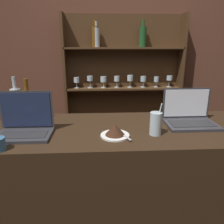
# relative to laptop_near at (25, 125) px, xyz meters

# --- Properties ---
(bar_counter) EXTENTS (1.75, 0.66, 1.00)m
(bar_counter) POSITION_rel_laptop_near_xyz_m (0.61, 0.07, -0.56)
(bar_counter) COLOR black
(bar_counter) RESTS_ON ground_plane
(back_wall) EXTENTS (7.00, 0.06, 2.70)m
(back_wall) POSITION_rel_laptop_near_xyz_m (0.61, 1.43, 0.28)
(back_wall) COLOR brown
(back_wall) RESTS_ON ground_plane
(back_shelf) EXTENTS (1.39, 0.18, 1.86)m
(back_shelf) POSITION_rel_laptop_near_xyz_m (0.73, 1.35, -0.08)
(back_shelf) COLOR #472D19
(back_shelf) RESTS_ON ground_plane
(laptop_near) EXTENTS (0.32, 0.20, 0.26)m
(laptop_near) POSITION_rel_laptop_near_xyz_m (0.00, 0.00, 0.00)
(laptop_near) COLOR #333338
(laptop_near) RESTS_ON bar_counter
(laptop_far) EXTENTS (0.34, 0.24, 0.23)m
(laptop_far) POSITION_rel_laptop_near_xyz_m (1.07, 0.13, -0.01)
(laptop_far) COLOR #333338
(laptop_far) RESTS_ON bar_counter
(cake_plate) EXTENTS (0.18, 0.18, 0.08)m
(cake_plate) POSITION_rel_laptop_near_xyz_m (0.54, -0.06, -0.03)
(cake_plate) COLOR white
(cake_plate) RESTS_ON bar_counter
(water_glass) EXTENTS (0.07, 0.07, 0.20)m
(water_glass) POSITION_rel_laptop_near_xyz_m (0.79, -0.05, 0.01)
(water_glass) COLOR silver
(water_glass) RESTS_ON bar_counter
(wine_bottle_amber) EXTENTS (0.08, 0.08, 0.30)m
(wine_bottle_amber) POSITION_rel_laptop_near_xyz_m (-0.04, 0.24, 0.05)
(wine_bottle_amber) COLOR brown
(wine_bottle_amber) RESTS_ON bar_counter
(wine_bottle_clear) EXTENTS (0.07, 0.07, 0.31)m
(wine_bottle_clear) POSITION_rel_laptop_near_xyz_m (-0.15, 0.31, 0.06)
(wine_bottle_clear) COLOR #B2C1C6
(wine_bottle_clear) RESTS_ON bar_counter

